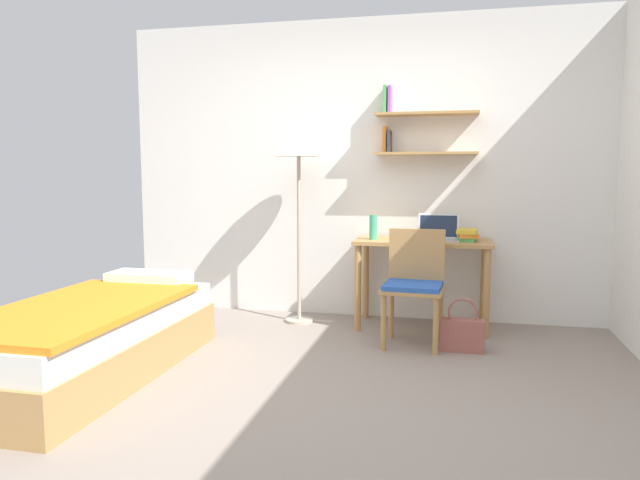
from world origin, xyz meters
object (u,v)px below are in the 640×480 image
at_px(handbag, 462,334).
at_px(standing_lamp, 299,153).
at_px(water_bottle, 373,227).
at_px(book_stack, 467,235).
at_px(bed, 90,339).
at_px(desk_chair, 414,281).
at_px(desk, 423,257).
at_px(laptop, 438,233).

bearing_deg(handbag, standing_lamp, 157.94).
distance_m(water_bottle, book_stack, 0.76).
xyz_separation_m(bed, desk_chair, (1.94, 1.16, 0.24)).
xyz_separation_m(desk, standing_lamp, (-1.04, -0.05, 0.85)).
distance_m(bed, desk, 2.59).
relative_size(desk_chair, standing_lamp, 0.52).
height_order(bed, water_bottle, water_bottle).
height_order(laptop, handbag, laptop).
relative_size(laptop, book_stack, 1.36).
relative_size(standing_lamp, handbag, 4.20).
bearing_deg(water_bottle, laptop, 8.85).
height_order(water_bottle, handbag, water_bottle).
distance_m(water_bottle, handbag, 1.14).
xyz_separation_m(desk_chair, laptop, (0.15, 0.50, 0.31)).
xyz_separation_m(desk, book_stack, (0.35, -0.02, 0.19)).
height_order(desk, desk_chair, desk_chair).
bearing_deg(laptop, desk_chair, -107.13).
relative_size(desk_chair, book_stack, 3.44).
height_order(standing_lamp, handbag, standing_lamp).
bearing_deg(bed, desk_chair, 30.92).
distance_m(desk_chair, laptop, 0.61).
height_order(desk, handbag, desk).
bearing_deg(standing_lamp, water_bottle, -1.82).
height_order(standing_lamp, book_stack, standing_lamp).
xyz_separation_m(standing_lamp, book_stack, (1.39, 0.03, -0.66)).
relative_size(desk, laptop, 3.26).
distance_m(desk, laptop, 0.23).
xyz_separation_m(bed, water_bottle, (1.57, 1.58, 0.60)).
distance_m(desk, water_bottle, 0.47).
height_order(bed, desk_chair, desk_chair).
bearing_deg(book_stack, standing_lamp, -178.70).
relative_size(standing_lamp, book_stack, 6.58).
bearing_deg(desk, laptop, 6.89).
bearing_deg(standing_lamp, bed, -120.32).
bearing_deg(book_stack, water_bottle, -176.08).
xyz_separation_m(water_bottle, book_stack, (0.75, 0.05, -0.05)).
distance_m(desk_chair, handbag, 0.51).
xyz_separation_m(desk, handbag, (0.32, -0.60, -0.46)).
relative_size(desk, handbag, 2.82).
bearing_deg(desk, standing_lamp, -177.44).
distance_m(standing_lamp, laptop, 1.33).
xyz_separation_m(desk_chair, book_stack, (0.39, 0.47, 0.31)).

